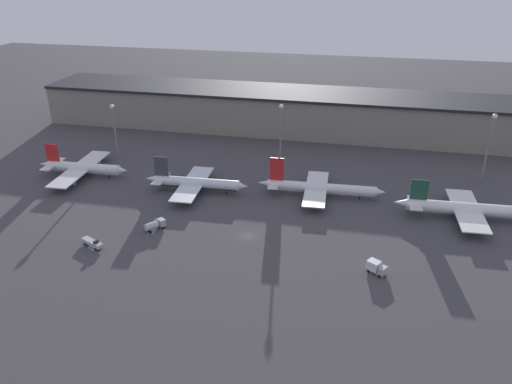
% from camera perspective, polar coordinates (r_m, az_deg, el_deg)
% --- Properties ---
extents(ground, '(600.00, 600.00, 0.00)m').
position_cam_1_polar(ground, '(149.63, -0.94, -5.09)').
color(ground, '#423F44').
extents(terminal_building, '(240.94, 31.15, 18.76)m').
position_cam_1_polar(terminal_building, '(237.50, 4.69, 9.16)').
color(terminal_building, gray).
rests_on(terminal_building, ground).
extents(airplane_0, '(35.72, 36.15, 12.03)m').
position_cam_1_polar(airplane_0, '(199.53, -19.22, 2.62)').
color(airplane_0, silver).
rests_on(airplane_0, ground).
extents(airplane_1, '(37.56, 30.33, 12.30)m').
position_cam_1_polar(airplane_1, '(177.13, -6.93, 1.02)').
color(airplane_1, silver).
rests_on(airplane_1, ground).
extents(airplane_2, '(44.30, 29.58, 13.20)m').
position_cam_1_polar(airplane_2, '(173.92, 7.30, 0.45)').
color(airplane_2, silver).
rests_on(airplane_2, ground).
extents(airplane_3, '(49.26, 30.05, 12.37)m').
position_cam_1_polar(airplane_3, '(171.52, 23.50, -1.85)').
color(airplane_3, white).
rests_on(airplane_3, ground).
extents(service_vehicle_0, '(5.73, 4.94, 3.32)m').
position_cam_1_polar(service_vehicle_0, '(136.47, 13.57, -8.33)').
color(service_vehicle_0, '#9EA3A8').
rests_on(service_vehicle_0, ground).
extents(service_vehicle_1, '(7.75, 5.00, 2.64)m').
position_cam_1_polar(service_vehicle_1, '(151.60, -18.19, -5.53)').
color(service_vehicle_1, '#9EA3A8').
rests_on(service_vehicle_1, ground).
extents(service_vehicle_2, '(5.73, 6.44, 2.88)m').
position_cam_1_polar(service_vehicle_2, '(155.29, -11.49, -3.70)').
color(service_vehicle_2, '#9EA3A8').
rests_on(service_vehicle_2, ground).
extents(lamp_post_0, '(1.80, 1.80, 21.08)m').
position_cam_1_polar(lamp_post_0, '(215.27, -15.93, 7.71)').
color(lamp_post_0, slate).
rests_on(lamp_post_0, ground).
extents(lamp_post_1, '(1.80, 1.80, 25.35)m').
position_cam_1_polar(lamp_post_1, '(192.45, 2.86, 7.33)').
color(lamp_post_1, slate).
rests_on(lamp_post_1, ground).
extents(lamp_post_2, '(1.80, 1.80, 26.51)m').
position_cam_1_polar(lamp_post_2, '(195.18, 25.14, 5.35)').
color(lamp_post_2, slate).
rests_on(lamp_post_2, ground).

